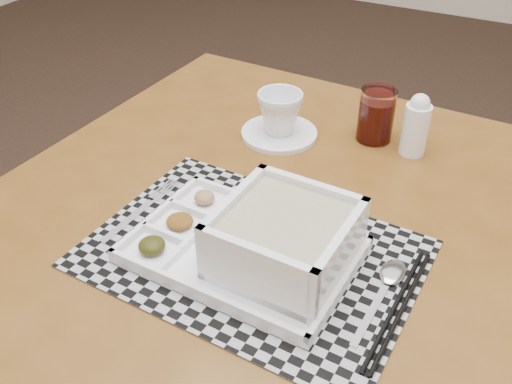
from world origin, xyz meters
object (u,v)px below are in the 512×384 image
serving_tray (272,243)px  juice_glass (376,117)px  dining_table (285,244)px  cup (280,113)px  creamer_bottle (416,125)px

serving_tray → juice_glass: bearing=87.5°
dining_table → serving_tray: bearing=-73.9°
serving_tray → cup: size_ratio=3.69×
serving_tray → cup: serving_tray is taller
cup → creamer_bottle: bearing=6.5°
serving_tray → cup: bearing=114.0°
cup → juice_glass: bearing=16.9°
serving_tray → cup: 0.37m
serving_tray → creamer_bottle: 0.41m
juice_glass → cup: bearing=-156.2°
dining_table → cup: 0.27m
cup → creamer_bottle: (0.25, 0.06, 0.01)m
creamer_bottle → serving_tray: bearing=-103.7°
dining_table → juice_glass: (0.05, 0.29, 0.12)m
dining_table → cup: size_ratio=11.30×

